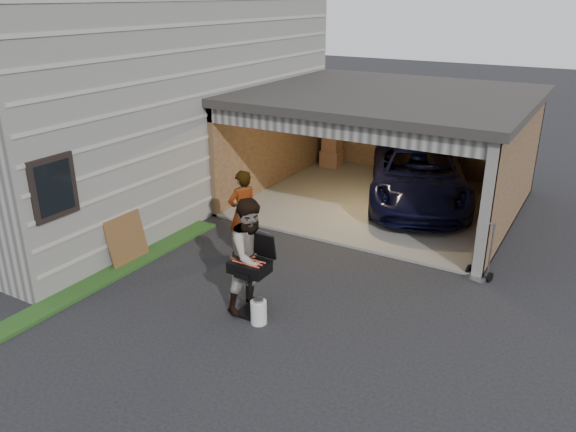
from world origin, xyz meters
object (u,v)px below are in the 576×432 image
object	(u,v)px
plywood_panel	(126,239)
man	(252,255)
woman	(243,212)
hand_truck	(479,268)
minivan	(418,178)
bbq_grill	(251,269)
propane_tank	(259,312)

from	to	relation	value
plywood_panel	man	bearing A→B (deg)	-3.75
woman	hand_truck	distance (m)	4.79
man	hand_truck	xyz separation A→B (m)	(3.12, 3.07, -0.78)
minivan	woman	distance (m)	5.20
bbq_grill	hand_truck	bearing A→B (deg)	46.83
plywood_panel	hand_truck	world-z (taller)	hand_truck
minivan	propane_tank	xyz separation A→B (m)	(-0.41, -6.86, -0.51)
minivan	bbq_grill	size ratio (longest dim) A/B	3.62
woman	plywood_panel	world-z (taller)	woman
minivan	bbq_grill	world-z (taller)	minivan
minivan	woman	bearing A→B (deg)	-135.51
man	propane_tank	xyz separation A→B (m)	(0.36, -0.37, -0.80)
minivan	woman	xyz separation A→B (m)	(-2.21, -4.70, 0.19)
minivan	bbq_grill	distance (m)	6.70
man	bbq_grill	size ratio (longest dim) A/B	1.42
bbq_grill	propane_tank	distance (m)	0.73
woman	bbq_grill	world-z (taller)	woman
plywood_panel	minivan	bearing A→B (deg)	57.77
woman	bbq_grill	xyz separation A→B (m)	(1.53, -1.96, -0.05)
propane_tank	plywood_panel	world-z (taller)	plywood_panel
minivan	bbq_grill	bearing A→B (deg)	-116.16
woman	hand_truck	bearing A→B (deg)	129.81
man	hand_truck	world-z (taller)	man
propane_tank	bbq_grill	bearing A→B (deg)	143.78
minivan	bbq_grill	xyz separation A→B (m)	(-0.68, -6.66, 0.13)
man	hand_truck	bearing A→B (deg)	-32.71
woman	hand_truck	xyz separation A→B (m)	(4.57, 1.28, -0.67)
propane_tank	hand_truck	size ratio (longest dim) A/B	0.34
man	propane_tank	distance (m)	0.95
man	minivan	bearing A→B (deg)	6.05
man	woman	bearing A→B (deg)	51.54
minivan	man	xyz separation A→B (m)	(-0.76, -6.50, 0.29)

